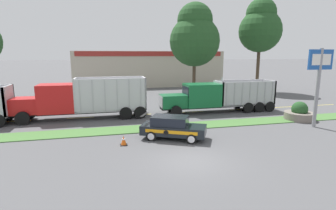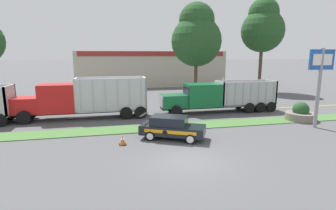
% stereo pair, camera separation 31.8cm
% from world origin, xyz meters
% --- Properties ---
extents(ground_plane, '(600.00, 600.00, 0.00)m').
position_xyz_m(ground_plane, '(0.00, 0.00, 0.00)').
color(ground_plane, '#515154').
extents(grass_verge, '(120.00, 2.13, 0.06)m').
position_xyz_m(grass_verge, '(0.00, 6.82, 0.03)').
color(grass_verge, '#477538').
rests_on(grass_verge, ground_plane).
extents(centre_line_2, '(2.40, 0.14, 0.01)m').
position_xyz_m(centre_line_2, '(-12.09, 11.88, 0.00)').
color(centre_line_2, yellow).
rests_on(centre_line_2, ground_plane).
extents(centre_line_3, '(2.40, 0.14, 0.01)m').
position_xyz_m(centre_line_3, '(-6.69, 11.88, 0.00)').
color(centre_line_3, yellow).
rests_on(centre_line_3, ground_plane).
extents(centre_line_4, '(2.40, 0.14, 0.01)m').
position_xyz_m(centre_line_4, '(-1.29, 11.88, 0.00)').
color(centre_line_4, yellow).
rests_on(centre_line_4, ground_plane).
extents(centre_line_5, '(2.40, 0.14, 0.01)m').
position_xyz_m(centre_line_5, '(4.11, 11.88, 0.00)').
color(centre_line_5, yellow).
rests_on(centre_line_5, ground_plane).
extents(centre_line_6, '(2.40, 0.14, 0.01)m').
position_xyz_m(centre_line_6, '(9.51, 11.88, 0.00)').
color(centre_line_6, yellow).
rests_on(centre_line_6, ground_plane).
extents(centre_line_7, '(2.40, 0.14, 0.01)m').
position_xyz_m(centre_line_7, '(14.91, 11.88, 0.00)').
color(centre_line_7, yellow).
rests_on(centre_line_7, ground_plane).
extents(centre_line_8, '(2.40, 0.14, 0.01)m').
position_xyz_m(centre_line_8, '(20.31, 11.88, 0.00)').
color(centre_line_8, yellow).
rests_on(centre_line_8, ground_plane).
extents(dump_truck_lead, '(11.75, 2.59, 3.57)m').
position_xyz_m(dump_truck_lead, '(5.82, 11.35, 1.52)').
color(dump_truck_lead, black).
rests_on(dump_truck_lead, ground_plane).
extents(dump_truck_trail, '(11.51, 2.59, 3.68)m').
position_xyz_m(dump_truck_trail, '(-7.38, 11.45, 1.71)').
color(dump_truck_trail, black).
rests_on(dump_truck_trail, ground_plane).
extents(rally_car, '(4.68, 3.49, 1.61)m').
position_xyz_m(rally_car, '(0.02, 4.00, 0.82)').
color(rally_car, black).
rests_on(rally_car, ground_plane).
extents(store_sign_post, '(2.13, 0.28, 6.21)m').
position_xyz_m(store_sign_post, '(11.83, 4.26, 4.29)').
color(store_sign_post, gray).
rests_on(store_sign_post, ground_plane).
extents(stone_planter, '(2.51, 2.51, 1.65)m').
position_xyz_m(stone_planter, '(12.31, 6.53, 0.58)').
color(stone_planter, slate).
rests_on(stone_planter, ground_plane).
extents(traffic_cone, '(0.46, 0.46, 0.62)m').
position_xyz_m(traffic_cone, '(-3.36, 3.45, 0.31)').
color(traffic_cone, black).
rests_on(traffic_cone, ground_plane).
extents(store_building_backdrop, '(26.63, 12.10, 6.33)m').
position_xyz_m(store_building_backdrop, '(3.67, 38.26, 3.17)').
color(store_building_backdrop, '#BCB29E').
rests_on(store_building_backdrop, ground_plane).
extents(tree_behind_left, '(6.40, 6.40, 14.07)m').
position_xyz_m(tree_behind_left, '(18.87, 23.90, 9.89)').
color(tree_behind_left, '#473828').
rests_on(tree_behind_left, ground_plane).
extents(tree_behind_centre, '(6.86, 6.86, 12.67)m').
position_xyz_m(tree_behind_centre, '(7.81, 22.14, 8.21)').
color(tree_behind_centre, '#473828').
rests_on(tree_behind_centre, ground_plane).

